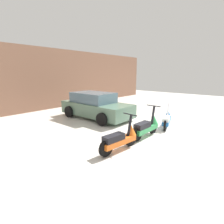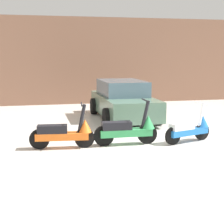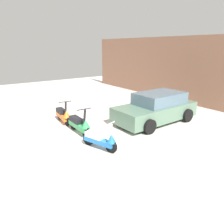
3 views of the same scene
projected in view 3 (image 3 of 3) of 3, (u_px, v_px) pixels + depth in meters
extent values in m
plane|color=silver|center=(68.00, 143.00, 7.50)|extent=(28.00, 28.00, 0.00)
cube|color=#845B47|center=(206.00, 72.00, 11.39)|extent=(19.60, 0.12, 3.74)
cylinder|color=black|center=(67.00, 121.00, 9.03)|extent=(0.47, 0.13, 0.46)
cylinder|color=black|center=(59.00, 114.00, 9.88)|extent=(0.47, 0.13, 0.46)
cube|color=orange|center=(63.00, 116.00, 9.44)|extent=(1.23, 0.41, 0.16)
cube|color=black|center=(61.00, 111.00, 9.57)|extent=(0.70, 0.34, 0.18)
cylinder|color=black|center=(66.00, 109.00, 8.94)|extent=(0.22, 0.10, 0.66)
cylinder|color=black|center=(65.00, 102.00, 8.84)|extent=(0.09, 0.54, 0.03)
cone|color=orange|center=(66.00, 114.00, 8.93)|extent=(0.34, 0.34, 0.30)
cylinder|color=black|center=(86.00, 131.00, 7.85)|extent=(0.48, 0.09, 0.48)
cylinder|color=black|center=(73.00, 123.00, 8.69)|extent=(0.48, 0.09, 0.48)
cube|color=#2D8C4C|center=(79.00, 126.00, 8.25)|extent=(1.26, 0.32, 0.17)
cube|color=black|center=(76.00, 120.00, 8.38)|extent=(0.71, 0.30, 0.19)
cylinder|color=black|center=(84.00, 118.00, 7.75)|extent=(0.22, 0.09, 0.68)
cylinder|color=black|center=(84.00, 109.00, 7.66)|extent=(0.05, 0.56, 0.03)
cone|color=#2D8C4C|center=(86.00, 124.00, 7.75)|extent=(0.33, 0.33, 0.31)
cylinder|color=black|center=(111.00, 146.00, 6.75)|extent=(0.43, 0.20, 0.43)
cylinder|color=black|center=(88.00, 139.00, 7.29)|extent=(0.43, 0.20, 0.43)
cube|color=#1E66B2|center=(99.00, 141.00, 7.00)|extent=(1.14, 0.59, 0.15)
cube|color=white|center=(94.00, 135.00, 7.07)|extent=(0.67, 0.43, 0.17)
cylinder|color=white|center=(110.00, 133.00, 6.65)|extent=(0.21, 0.13, 0.61)
cylinder|color=white|center=(110.00, 124.00, 6.56)|extent=(0.18, 0.48, 0.03)
cone|color=#1E66B2|center=(112.00, 139.00, 6.66)|extent=(0.36, 0.36, 0.28)
cube|color=#51705B|center=(155.00, 112.00, 9.44)|extent=(1.59, 3.78, 0.63)
cube|color=slate|center=(160.00, 98.00, 9.41)|extent=(1.39, 2.12, 0.49)
cylinder|color=black|center=(149.00, 127.00, 8.21)|extent=(0.20, 0.58, 0.57)
cylinder|color=black|center=(122.00, 116.00, 9.46)|extent=(0.20, 0.58, 0.57)
cylinder|color=black|center=(187.00, 115.00, 9.53)|extent=(0.20, 0.58, 0.57)
cylinder|color=black|center=(159.00, 107.00, 10.78)|extent=(0.20, 0.58, 0.57)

